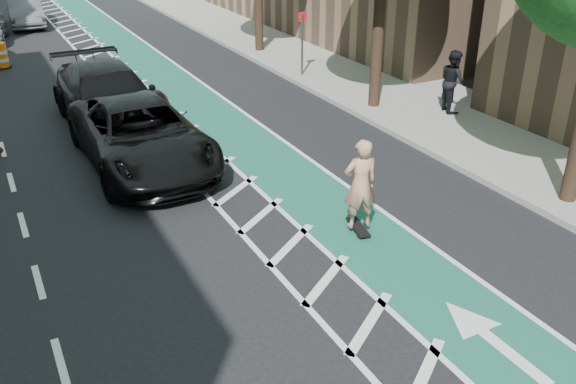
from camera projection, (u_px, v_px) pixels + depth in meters
ground at (252, 303)px, 10.58m from camera, size 120.00×120.00×0.00m
bike_lane at (208, 111)px, 19.76m from camera, size 2.00×90.00×0.01m
buffer_strip at (163, 119)px, 19.14m from camera, size 1.40×90.00×0.01m
sidewalk_right at (373, 83)px, 22.44m from camera, size 5.00×90.00×0.15m
curb_right at (316, 92)px, 21.42m from camera, size 0.12×90.00×0.16m
sign_post at (302, 43)px, 22.67m from camera, size 0.35×0.08×2.47m
skateboard at (358, 227)px, 12.79m from camera, size 0.43×0.90×0.12m
skateboarder at (360, 184)px, 12.35m from camera, size 0.80×0.61×1.95m
suv_near at (141, 134)px, 15.59m from camera, size 2.83×6.05×1.67m
suv_far at (109, 98)px, 18.10m from camera, size 2.66×6.26×1.80m
car_grey at (25, 11)px, 31.96m from camera, size 1.79×4.70×1.53m
pedestrian at (453, 81)px, 18.97m from camera, size 0.97×1.11×1.93m
barrel_c at (0, 56)px, 24.45m from camera, size 0.73×0.73×1.00m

